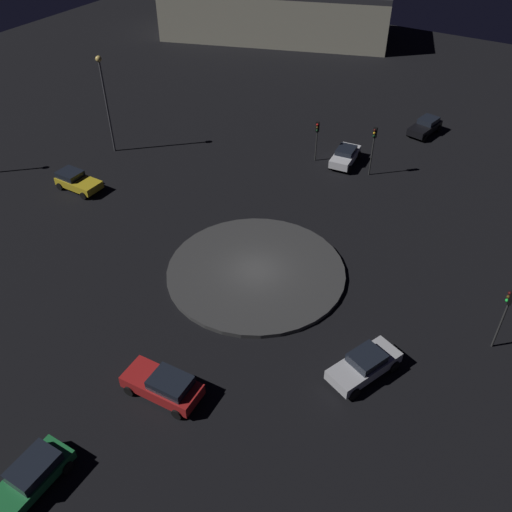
{
  "coord_description": "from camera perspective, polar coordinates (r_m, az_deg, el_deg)",
  "views": [
    {
      "loc": [
        -24.61,
        -14.84,
        24.78
      ],
      "look_at": [
        0.0,
        0.0,
        1.5
      ],
      "focal_mm": 38.51,
      "sensor_mm": 36.0,
      "label": 1
    }
  ],
  "objects": [
    {
      "name": "store_building",
      "position": [
        83.18,
        2.15,
        24.14
      ],
      "size": [
        20.8,
        32.78,
        6.93
      ],
      "rotation": [
        0.0,
        0.0,
        1.91
      ],
      "color": "#B7B299",
      "rests_on": "ground_plane"
    },
    {
      "name": "roundabout_island",
      "position": [
        37.85,
        0.0,
        -1.59
      ],
      "size": [
        12.28,
        12.28,
        0.29
      ],
      "primitive_type": "cylinder",
      "color": "#383838",
      "rests_on": "ground_plane"
    },
    {
      "name": "car_green",
      "position": [
        29.42,
        -22.59,
        -20.61
      ],
      "size": [
        4.6,
        2.03,
        1.41
      ],
      "rotation": [
        0.0,
        0.0,
        3.15
      ],
      "color": "#1E7238",
      "rests_on": "ground_plane"
    },
    {
      "name": "ground_plane",
      "position": [
        37.95,
        0.0,
        -1.76
      ],
      "size": [
        118.62,
        118.62,
        0.0
      ],
      "primitive_type": "plane",
      "color": "black"
    },
    {
      "name": "car_red",
      "position": [
        30.72,
        -9.54,
        -13.08
      ],
      "size": [
        2.24,
        4.44,
        1.57
      ],
      "rotation": [
        0.0,
        0.0,
        1.62
      ],
      "color": "red",
      "rests_on": "ground_plane"
    },
    {
      "name": "car_yellow",
      "position": [
        48.77,
        -18.12,
        7.42
      ],
      "size": [
        2.09,
        3.86,
        1.44
      ],
      "rotation": [
        0.0,
        0.0,
        4.7
      ],
      "color": "gold",
      "rests_on": "ground_plane"
    },
    {
      "name": "traffic_light_east_near",
      "position": [
        48.22,
        12.11,
        11.51
      ],
      "size": [
        0.37,
        0.32,
        4.49
      ],
      "rotation": [
        0.0,
        0.0,
        3.04
      ],
      "color": "#2D2D2D",
      "rests_on": "ground_plane"
    },
    {
      "name": "car_black",
      "position": [
        57.87,
        17.19,
        12.76
      ],
      "size": [
        4.26,
        2.59,
        1.48
      ],
      "rotation": [
        0.0,
        0.0,
        2.95
      ],
      "color": "black",
      "rests_on": "ground_plane"
    },
    {
      "name": "traffic_light_south",
      "position": [
        33.94,
        24.56,
        -4.97
      ],
      "size": [
        0.32,
        0.37,
        4.43
      ],
      "rotation": [
        0.0,
        0.0,
        1.67
      ],
      "color": "#2D2D2D",
      "rests_on": "ground_plane"
    },
    {
      "name": "traffic_light_east",
      "position": [
        49.96,
        6.36,
        12.53
      ],
      "size": [
        0.38,
        0.34,
        3.77
      ],
      "rotation": [
        0.0,
        0.0,
        -2.93
      ],
      "color": "#2D2D2D",
      "rests_on": "ground_plane"
    },
    {
      "name": "car_silver",
      "position": [
        31.81,
        11.22,
        -11.0
      ],
      "size": [
        4.73,
        3.3,
        1.52
      ],
      "rotation": [
        0.0,
        0.0,
        2.75
      ],
      "color": "silver",
      "rests_on": "ground_plane"
    },
    {
      "name": "car_white",
      "position": [
        50.75,
        9.25,
        10.25
      ],
      "size": [
        4.19,
        2.32,
        1.45
      ],
      "rotation": [
        0.0,
        0.0,
        0.1
      ],
      "color": "white",
      "rests_on": "ground_plane"
    },
    {
      "name": "streetlamp_north",
      "position": [
        51.84,
        -15.48,
        16.16
      ],
      "size": [
        0.53,
        0.53,
        8.89
      ],
      "color": "#4C4C51",
      "rests_on": "ground_plane"
    }
  ]
}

